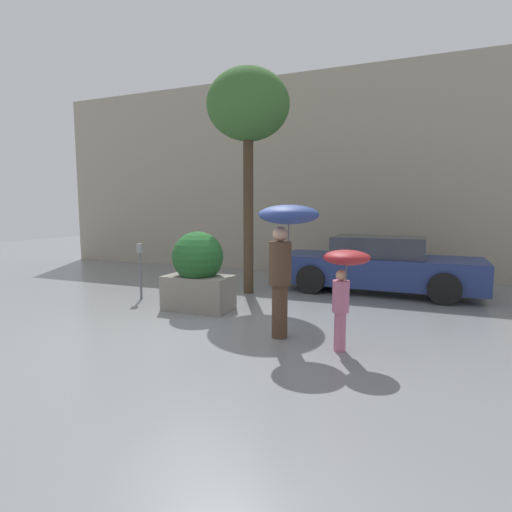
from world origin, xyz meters
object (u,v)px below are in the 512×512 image
object	(u,v)px
planter_box	(198,271)
parking_meter	(140,259)
person_child	(344,275)
street_tree	(248,109)
person_adult	(285,239)
parked_car_near	(378,266)

from	to	relation	value
planter_box	parking_meter	size ratio (longest dim) A/B	1.26
planter_box	person_child	distance (m)	3.31
street_tree	person_adult	bearing A→B (deg)	-57.81
planter_box	street_tree	bearing A→B (deg)	81.26
person_adult	parked_car_near	world-z (taller)	person_adult
person_child	parking_meter	bearing A→B (deg)	-156.16
person_adult	person_child	world-z (taller)	person_adult
planter_box	street_tree	xyz separation A→B (m)	(0.28, 1.84, 3.44)
person_adult	parked_car_near	xyz separation A→B (m)	(0.99, 4.18, -0.90)
parked_car_near	person_child	bearing A→B (deg)	-179.56
planter_box	parked_car_near	distance (m)	4.40
parked_car_near	street_tree	xyz separation A→B (m)	(-2.81, -1.28, 3.58)
parked_car_near	parking_meter	bearing A→B (deg)	121.55
person_adult	parking_meter	world-z (taller)	person_adult
parked_car_near	street_tree	world-z (taller)	street_tree
planter_box	parking_meter	xyz separation A→B (m)	(-1.65, 0.36, 0.12)
parked_car_near	street_tree	distance (m)	4.73
parking_meter	street_tree	bearing A→B (deg)	37.44
parked_car_near	planter_box	bearing A→B (deg)	136.60
person_adult	parking_meter	distance (m)	4.06
parked_car_near	street_tree	size ratio (longest dim) A/B	0.91
planter_box	parked_car_near	world-z (taller)	planter_box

